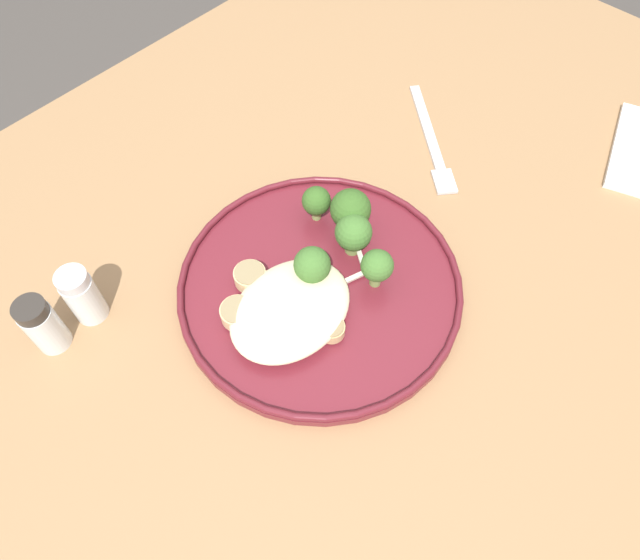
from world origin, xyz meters
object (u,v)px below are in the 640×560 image
object	(u,v)px
salt_shaker	(82,295)
seared_scallop_left_edge	(268,334)
dinner_plate	(320,286)
seared_scallop_half_hidden	(238,313)
seared_scallop_large_seared	(274,300)
seared_scallop_right_edge	(313,316)
broccoli_floret_rear_charred	(316,201)
seared_scallop_tilted_round	(330,333)
seared_scallop_on_noodles	(293,325)
broccoli_floret_front_edge	(350,210)
seared_scallop_front_small	(250,276)
dinner_fork	(431,141)
broccoli_floret_small_sprig	(377,266)
broccoli_floret_right_tilted	(312,265)
broccoli_floret_center_pile	(353,233)
pepper_shaker	(43,325)

from	to	relation	value
salt_shaker	seared_scallop_left_edge	bearing A→B (deg)	121.57
dinner_plate	seared_scallop_half_hidden	world-z (taller)	seared_scallop_half_hidden
seared_scallop_large_seared	seared_scallop_right_edge	bearing A→B (deg)	107.90
seared_scallop_large_seared	broccoli_floret_rear_charred	size ratio (longest dim) A/B	0.78
broccoli_floret_rear_charred	seared_scallop_half_hidden	bearing A→B (deg)	12.26
broccoli_floret_rear_charred	seared_scallop_tilted_round	bearing A→B (deg)	47.90
seared_scallop_on_noodles	broccoli_floret_front_edge	world-z (taller)	broccoli_floret_front_edge
dinner_plate	seared_scallop_front_small	size ratio (longest dim) A/B	8.87
dinner_fork	broccoli_floret_small_sprig	bearing A→B (deg)	21.86
seared_scallop_front_small	broccoli_floret_right_tilted	size ratio (longest dim) A/B	0.59
seared_scallop_tilted_round	seared_scallop_large_seared	bearing A→B (deg)	-81.04
dinner_plate	seared_scallop_half_hidden	size ratio (longest dim) A/B	8.62
seared_scallop_half_hidden	seared_scallop_large_seared	distance (m)	0.04
broccoli_floret_right_tilted	dinner_fork	distance (m)	0.26
seared_scallop_right_edge	seared_scallop_half_hidden	bearing A→B (deg)	-49.04
seared_scallop_on_noodles	broccoli_floret_center_pile	xyz separation A→B (m)	(-0.11, -0.02, 0.02)
seared_scallop_on_noodles	seared_scallop_tilted_round	xyz separation A→B (m)	(-0.02, 0.03, -0.00)
seared_scallop_large_seared	seared_scallop_tilted_round	distance (m)	0.07
seared_scallop_on_noodles	seared_scallop_left_edge	bearing A→B (deg)	-26.56
seared_scallop_on_noodles	seared_scallop_half_hidden	xyz separation A→B (m)	(0.03, -0.05, 0.00)
seared_scallop_large_seared	salt_shaker	xyz separation A→B (m)	(0.13, -0.13, 0.01)
seared_scallop_left_edge	broccoli_floret_front_edge	xyz separation A→B (m)	(-0.15, -0.03, 0.02)
seared_scallop_on_noodles	seared_scallop_left_edge	world-z (taller)	seared_scallop_on_noodles
seared_scallop_on_noodles	pepper_shaker	xyz separation A→B (m)	(0.16, -0.17, 0.01)
seared_scallop_front_small	salt_shaker	bearing A→B (deg)	-36.77
broccoli_floret_front_edge	pepper_shaker	bearing A→B (deg)	-23.06
seared_scallop_right_edge	broccoli_floret_small_sprig	world-z (taller)	broccoli_floret_small_sprig
broccoli_floret_center_pile	dinner_fork	distance (m)	0.20
broccoli_floret_right_tilted	broccoli_floret_center_pile	bearing A→B (deg)	179.60
broccoli_floret_right_tilted	salt_shaker	distance (m)	0.22
seared_scallop_left_edge	seared_scallop_right_edge	distance (m)	0.05
broccoli_floret_center_pile	broccoli_floret_small_sprig	world-z (taller)	broccoli_floret_center_pile
seared_scallop_front_small	broccoli_floret_center_pile	world-z (taller)	broccoli_floret_center_pile
seared_scallop_large_seared	broccoli_floret_small_sprig	bearing A→B (deg)	147.64
seared_scallop_on_noodles	seared_scallop_tilted_round	distance (m)	0.04
dinner_fork	pepper_shaker	xyz separation A→B (m)	(0.47, -0.11, 0.03)
seared_scallop_tilted_round	broccoli_floret_rear_charred	size ratio (longest dim) A/B	0.60
seared_scallop_half_hidden	broccoli_floret_center_pile	bearing A→B (deg)	169.23
broccoli_floret_right_tilted	dinner_fork	xyz separation A→B (m)	(-0.26, -0.04, -0.04)
seared_scallop_large_seared	broccoli_floret_rear_charred	world-z (taller)	broccoli_floret_rear_charred
broccoli_floret_center_pile	pepper_shaker	size ratio (longest dim) A/B	0.75
broccoli_floret_front_edge	broccoli_floret_right_tilted	distance (m)	0.08
seared_scallop_right_edge	seared_scallop_tilted_round	world-z (taller)	seared_scallop_tilted_round
seared_scallop_right_edge	broccoli_floret_rear_charred	xyz separation A→B (m)	(-0.10, -0.09, 0.02)
dinner_fork	seared_scallop_large_seared	bearing A→B (deg)	5.37
broccoli_floret_rear_charred	pepper_shaker	world-z (taller)	pepper_shaker
salt_shaker	seared_scallop_large_seared	bearing A→B (deg)	133.51
seared_scallop_on_noodles	seared_scallop_large_seared	size ratio (longest dim) A/B	0.94
seared_scallop_half_hidden	broccoli_floret_rear_charred	size ratio (longest dim) A/B	0.78
seared_scallop_left_edge	pepper_shaker	world-z (taller)	pepper_shaker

